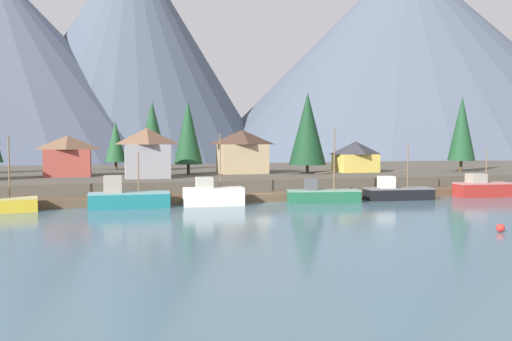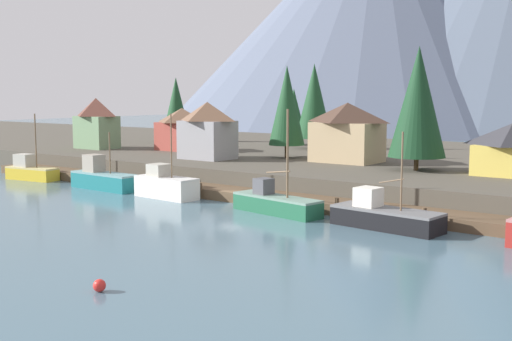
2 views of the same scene
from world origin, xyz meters
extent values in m
cube|color=#476675|center=(0.00, 20.00, -0.50)|extent=(400.00, 400.00, 1.00)
cube|color=brown|center=(0.00, 2.00, 0.50)|extent=(80.00, 4.00, 1.00)
cylinder|color=brown|center=(-36.00, 0.20, 0.80)|extent=(0.36, 0.36, 1.60)
cylinder|color=brown|center=(-28.00, 0.20, 0.80)|extent=(0.36, 0.36, 1.60)
cylinder|color=brown|center=(-20.00, 0.20, 0.80)|extent=(0.36, 0.36, 1.60)
cylinder|color=brown|center=(-12.00, 0.20, 0.80)|extent=(0.36, 0.36, 1.60)
cylinder|color=brown|center=(-4.00, 0.20, 0.80)|extent=(0.36, 0.36, 1.60)
cylinder|color=brown|center=(4.00, 0.20, 0.80)|extent=(0.36, 0.36, 1.60)
cylinder|color=brown|center=(12.00, 0.20, 0.80)|extent=(0.36, 0.36, 1.60)
cylinder|color=brown|center=(20.00, 0.20, 0.80)|extent=(0.36, 0.36, 1.60)
cube|color=#4C473D|center=(0.00, 32.00, 1.25)|extent=(400.00, 56.00, 2.50)
cone|color=slate|center=(-58.80, 146.84, 36.29)|extent=(139.05, 139.05, 72.58)
cube|color=gold|center=(-30.29, -1.71, 0.70)|extent=(7.42, 3.17, 1.39)
cube|color=tan|center=(-30.29, -1.71, 1.49)|extent=(7.42, 3.17, 0.20)
cube|color=#B2AD9E|center=(-31.57, -1.88, 2.38)|extent=(2.44, 2.00, 1.57)
cylinder|color=brown|center=(-29.48, -1.60, 4.90)|extent=(0.17, 0.17, 6.62)
cube|color=#196B70|center=(-16.82, -1.53, 0.83)|extent=(9.18, 2.81, 1.66)
cube|color=#679496|center=(-16.82, -1.53, 1.76)|extent=(9.18, 2.81, 0.20)
cube|color=gray|center=(-18.67, -1.47, 2.83)|extent=(2.07, 1.81, 1.94)
cylinder|color=brown|center=(-15.79, -1.56, 4.14)|extent=(0.16, 0.16, 4.56)
cube|color=silver|center=(-7.01, -1.66, 0.99)|extent=(7.34, 3.05, 1.97)
cube|color=silver|center=(-7.01, -1.66, 2.07)|extent=(7.34, 3.05, 0.20)
cube|color=#B2AD9E|center=(-8.10, -1.59, 2.80)|extent=(2.08, 2.04, 1.26)
cylinder|color=brown|center=(-6.18, -1.71, 5.41)|extent=(0.14, 0.14, 6.48)
cube|color=#1E5B3D|center=(7.14, -2.05, 0.69)|extent=(9.36, 3.82, 1.39)
cube|color=gray|center=(7.14, -2.05, 1.49)|extent=(9.36, 3.82, 0.20)
cube|color=#4C4C51|center=(5.47, -1.76, 2.30)|extent=(1.63, 1.68, 1.43)
cylinder|color=brown|center=(8.42, -2.26, 5.46)|extent=(0.20, 0.20, 7.73)
cylinder|color=brown|center=(7.29, -2.07, 3.76)|extent=(2.84, 0.61, 0.49)
cube|color=black|center=(17.80, -2.05, 0.70)|extent=(9.15, 3.80, 1.40)
cube|color=slate|center=(17.80, -2.05, 1.50)|extent=(9.15, 3.80, 0.20)
cube|color=silver|center=(16.07, -1.88, 2.37)|extent=(1.98, 2.02, 1.54)
cylinder|color=brown|center=(19.05, -2.18, 4.67)|extent=(0.14, 0.14, 6.14)
cylinder|color=brown|center=(18.16, -2.09, 3.85)|extent=(2.20, 0.31, 0.59)
cube|color=#6B8E66|center=(-37.35, 14.20, 4.91)|extent=(5.99, 4.12, 4.82)
pyramid|color=brown|center=(-37.35, 14.20, 8.66)|extent=(6.29, 4.32, 2.69)
cube|color=tan|center=(2.01, 19.70, 4.87)|extent=(7.56, 5.62, 4.74)
pyramid|color=#422D23|center=(2.01, 19.70, 8.41)|extent=(7.94, 5.90, 2.34)
cube|color=gray|center=(-13.77, 12.41, 4.89)|extent=(6.15, 4.73, 4.78)
pyramid|color=brown|center=(-13.77, 12.41, 8.45)|extent=(6.45, 4.97, 2.34)
cube|color=gold|center=(21.52, 18.01, 4.02)|extent=(6.61, 5.10, 3.04)
pyramid|color=#2D2D33|center=(21.52, 18.01, 6.63)|extent=(6.95, 5.36, 2.19)
cube|color=#9E4238|center=(-24.91, 19.54, 4.52)|extent=(6.54, 4.94, 4.04)
pyramid|color=brown|center=(-24.91, 19.54, 7.57)|extent=(6.87, 5.19, 2.06)
cylinder|color=#4C3823|center=(-6.82, 19.81, 3.31)|extent=(0.50, 0.50, 1.61)
cone|color=#194223|center=(-6.82, 19.81, 9.17)|extent=(4.59, 4.59, 10.11)
cylinder|color=#4C3823|center=(-11.30, 33.44, 3.29)|extent=(0.50, 0.50, 1.58)
cone|color=#194223|center=(-11.30, 33.44, 9.57)|extent=(5.39, 5.39, 10.99)
cylinder|color=#4C3823|center=(-17.70, 37.62, 3.23)|extent=(0.50, 0.50, 1.46)
cone|color=#1E4C28|center=(-17.70, 37.62, 7.73)|extent=(3.88, 3.88, 7.54)
cylinder|color=#4C3823|center=(12.17, 16.57, 3.22)|extent=(0.50, 0.50, 1.43)
cone|color=#14381E|center=(12.17, 16.57, 9.78)|extent=(6.04, 6.04, 11.70)
cylinder|color=#4C3823|center=(-38.08, 31.94, 3.38)|extent=(0.50, 0.50, 1.75)
cone|color=#194223|center=(-38.08, 31.94, 8.84)|extent=(4.39, 4.39, 9.18)
sphere|color=red|center=(12.81, -26.58, 0.35)|extent=(0.70, 0.70, 0.70)
camera|label=1|loc=(-19.22, -63.45, 7.64)|focal=36.88mm
camera|label=2|loc=(40.10, -48.59, 10.63)|focal=45.57mm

